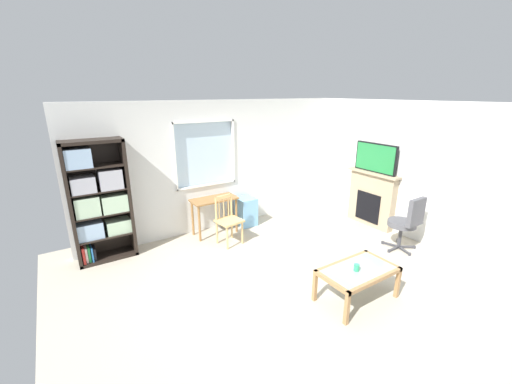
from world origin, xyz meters
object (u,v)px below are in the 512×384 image
bookshelf (98,200)px  sippy_cup (357,267)px  plastic_drawer_unit (246,211)px  office_chair (407,221)px  tv (376,158)px  desk_under_window (214,205)px  wooden_chair (228,220)px  coffee_table (358,273)px  fireplace (371,198)px

bookshelf → sippy_cup: size_ratio=22.20×
bookshelf → plastic_drawer_unit: size_ratio=3.39×
bookshelf → office_chair: size_ratio=2.00×
tv → office_chair: 1.47m
desk_under_window → sippy_cup: (0.63, -2.94, -0.10)m
wooden_chair → sippy_cup: (0.60, -2.43, 0.04)m
bookshelf → wooden_chair: (2.00, -0.62, -0.57)m
wooden_chair → bookshelf: bearing=162.7°
plastic_drawer_unit → coffee_table: size_ratio=0.57×
desk_under_window → sippy_cup: desk_under_window is taller
desk_under_window → office_chair: size_ratio=0.88×
bookshelf → fireplace: bookshelf is taller
sippy_cup → bookshelf: bearing=130.5°
bookshelf → desk_under_window: bookshelf is taller
desk_under_window → tv: tv is taller
wooden_chair → fireplace: bearing=-15.9°
fireplace → coffee_table: size_ratio=1.09×
coffee_table → sippy_cup: 0.12m
wooden_chair → office_chair: 3.13m
fireplace → tv: tv is taller
tv → sippy_cup: tv is taller
bookshelf → desk_under_window: size_ratio=2.26×
wooden_chair → tv: tv is taller
tv → desk_under_window: bearing=155.3°
office_chair → tv: bearing=68.4°
tv → coffee_table: (-2.25, -1.58, -1.04)m
desk_under_window → tv: (2.93, -1.35, 0.83)m
bookshelf → plastic_drawer_unit: bearing=-1.2°
office_chair → sippy_cup: size_ratio=11.11×
fireplace → coffee_table: (-2.26, -1.58, -0.18)m
bookshelf → coffee_table: bearing=-48.8°
fireplace → coffee_table: bearing=-145.0°
sippy_cup → wooden_chair: bearing=104.0°
desk_under_window → fireplace: fireplace is taller
fireplace → office_chair: size_ratio=1.14×
fireplace → sippy_cup: fireplace is taller
coffee_table → sippy_cup: bearing=-168.6°
bookshelf → tv: bearing=-16.5°
office_chair → coffee_table: (-1.81, -0.49, -0.17)m
bookshelf → wooden_chair: bookshelf is taller
plastic_drawer_unit → tv: bearing=-32.6°
fireplace → desk_under_window: bearing=155.4°
fireplace → tv: (-0.02, 0.00, 0.86)m
wooden_chair → tv: bearing=-16.0°
plastic_drawer_unit → coffee_table: 2.98m
bookshelf → sippy_cup: bearing=-49.5°
bookshelf → tv: 5.13m
plastic_drawer_unit → desk_under_window: bearing=-176.2°
office_chair → coffee_table: size_ratio=0.96×
plastic_drawer_unit → sippy_cup: (-0.12, -2.99, 0.20)m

